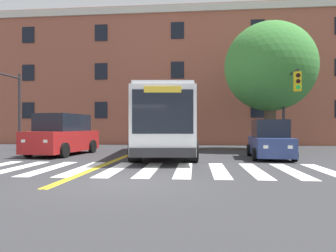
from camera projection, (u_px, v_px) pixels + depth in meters
The scene contains 11 objects.
ground_plane at pixel (119, 182), 9.14m from camera, with size 120.00×120.00×0.00m, color #303033.
crosswalk at pixel (150, 169), 11.88m from camera, with size 13.13×4.50×0.01m.
lane_line_yellow_inner at pixel (151, 146), 26.03m from camera, with size 0.12×36.00×0.01m, color gold.
lane_line_yellow_outer at pixel (153, 146), 26.01m from camera, with size 0.12×36.00×0.01m, color gold.
city_bus at pixel (164, 121), 17.51m from camera, with size 3.69×10.92×3.33m.
car_red_near_lane at pixel (63, 135), 17.96m from camera, with size 2.63×5.33×2.24m.
car_navy_far_lane at pixel (270, 141), 15.99m from camera, with size 2.07×4.24×1.89m.
traffic_light_near_corner at pixel (289, 96), 18.58m from camera, with size 0.36×3.51×4.91m.
traffic_light_far_corner at pixel (9, 97), 20.52m from camera, with size 0.34×3.00×5.06m.
street_tree_curbside_large at pixel (270, 67), 20.98m from camera, with size 6.20×6.41×8.24m.
building_facade at pixel (180, 80), 30.50m from camera, with size 32.80×6.49×11.83m.
Camera 1 is at (2.29, -8.95, 1.57)m, focal length 35.00 mm.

